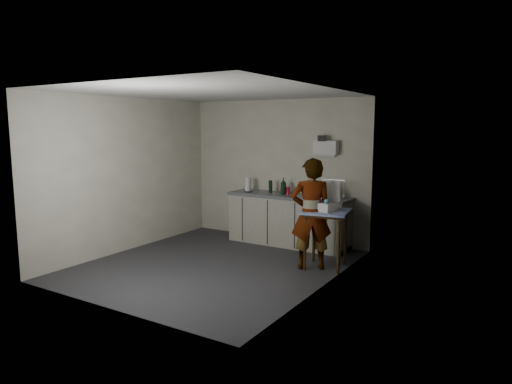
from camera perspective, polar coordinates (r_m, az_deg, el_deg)
The scene contains 15 objects.
ground at distance 7.12m, azimuth -5.28°, elevation -9.08°, with size 4.00×4.00×0.00m, color #242429.
wall_back at distance 8.51m, azimuth 2.65°, elevation 2.72°, with size 3.60×0.02×2.60m, color #B3AE9C.
wall_right at distance 5.95m, azimuth 8.48°, elevation 0.30°, with size 0.02×4.00×2.60m, color #B3AE9C.
wall_left at distance 8.05m, azimuth -15.67°, elevation 2.11°, with size 0.02×4.00×2.60m, color #B3AE9C.
ceiling at distance 6.82m, azimuth -5.58°, elevation 12.24°, with size 3.60×4.00×0.01m, color silver.
kitchen_counter at distance 8.21m, azimuth 4.08°, elevation -3.67°, with size 2.24×0.62×0.91m.
wall_shelf at distance 7.98m, azimuth 8.75°, elevation 5.49°, with size 0.42×0.18×0.37m.
side_table at distance 6.88m, azimuth 8.76°, elevation -3.21°, with size 0.78×0.78×0.87m.
standing_man at distance 6.79m, azimuth 6.90°, elevation -2.74°, with size 0.61×0.40×1.66m, color #B2A593.
soap_bottle at distance 8.16m, azimuth 3.43°, elevation 0.76°, with size 0.11×0.11×0.29m, color black.
soda_can at distance 8.17m, azimuth 4.03°, elevation 0.18°, with size 0.07×0.07×0.13m, color red.
dark_bottle at distance 8.31m, azimuth 1.83°, elevation 0.68°, with size 0.07×0.07×0.23m, color black.
paper_towel at distance 8.45m, azimuth -1.02°, elevation 0.90°, with size 0.15×0.15×0.27m.
dish_rack at distance 7.78m, azimuth 9.11°, elevation -0.26°, with size 0.44×0.33×0.31m.
bakery_box at distance 6.84m, azimuth 8.66°, elevation -1.47°, with size 0.36×0.37×0.44m.
Camera 1 is at (4.10, -5.43, 2.10)m, focal length 32.00 mm.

